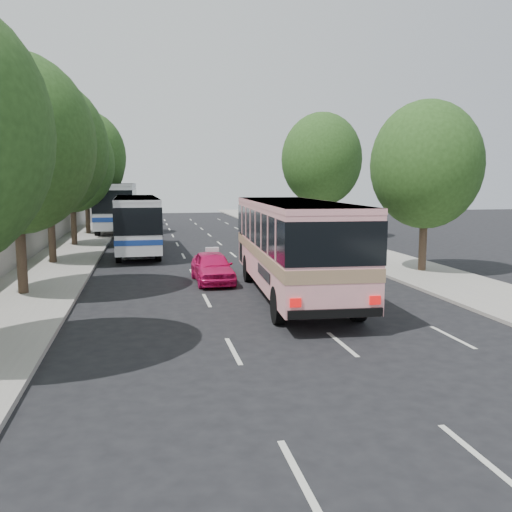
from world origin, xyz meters
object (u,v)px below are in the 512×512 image
object	(u,v)px
tour_coach_front	(137,219)
tour_coach_rear	(117,203)
white_pickup	(137,242)
pink_bus	(293,238)
pink_taxi	(212,267)

from	to	relation	value
tour_coach_front	tour_coach_rear	distance (m)	14.83
tour_coach_front	tour_coach_rear	xyz separation A→B (m)	(-1.80, 14.72, 0.45)
white_pickup	tour_coach_rear	xyz separation A→B (m)	(-1.80, 15.90, 1.70)
pink_bus	tour_coach_front	bearing A→B (deg)	115.87
pink_taxi	tour_coach_rear	world-z (taller)	tour_coach_rear
tour_coach_front	tour_coach_rear	bearing A→B (deg)	95.47
pink_bus	white_pickup	world-z (taller)	pink_bus
pink_taxi	tour_coach_front	bearing A→B (deg)	105.46
white_pickup	tour_coach_front	distance (m)	1.73
white_pickup	tour_coach_rear	size ratio (longest dim) A/B	0.38
pink_bus	white_pickup	distance (m)	14.15
pink_taxi	tour_coach_rear	xyz separation A→B (m)	(-5.04, 25.27, 1.80)
pink_taxi	tour_coach_front	distance (m)	11.12
pink_bus	pink_taxi	distance (m)	4.57
pink_taxi	white_pickup	bearing A→B (deg)	107.47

